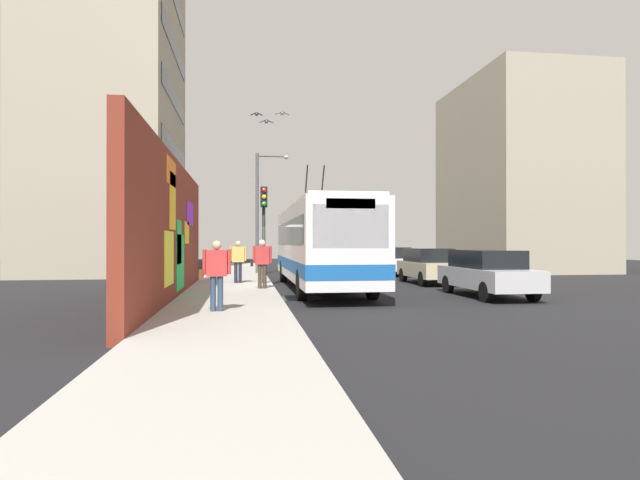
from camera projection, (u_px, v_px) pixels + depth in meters
name	position (u px, v px, depth m)	size (l,w,h in m)	color
ground_plane	(274.00, 289.00, 20.43)	(80.00, 80.00, 0.00)	black
sidewalk_slab	(232.00, 288.00, 20.21)	(48.00, 3.20, 0.15)	#9E9B93
graffiti_wall	(173.00, 231.00, 16.33)	(14.65, 0.32, 4.41)	maroon
building_far_left	(112.00, 98.00, 31.92)	(12.09, 7.46, 21.36)	#9E937F
building_far_right	(518.00, 176.00, 35.02)	(10.88, 7.41, 12.57)	#9E937F
city_bus	(320.00, 243.00, 20.52)	(12.21, 2.57, 5.07)	silver
parked_car_silver	(487.00, 272.00, 17.68)	(4.61, 1.77, 1.58)	#B7B7BC
parked_car_champagne	(429.00, 265.00, 23.29)	(4.13, 1.73, 1.58)	#C6B793
parked_car_white	(391.00, 261.00, 29.33)	(4.14, 1.87, 1.58)	white
pedestrian_near_wall	(216.00, 269.00, 12.81)	(0.23, 0.77, 1.73)	#2D3F59
pedestrian_at_curb	(262.00, 260.00, 19.20)	(0.24, 0.78, 1.79)	#3F3326
pedestrian_midblock	(238.00, 258.00, 21.84)	(0.24, 0.77, 1.75)	#1E1E2D
traffic_light	(264.00, 218.00, 21.49)	(0.49, 0.28, 4.01)	#2D382D
street_lamp	(261.00, 204.00, 29.17)	(0.44, 1.85, 6.69)	#4C4C51
flying_pigeons	(268.00, 116.00, 21.54)	(4.10, 1.46, 1.27)	slate
curbside_puddle	(297.00, 298.00, 17.27)	(1.84, 1.84, 0.00)	black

